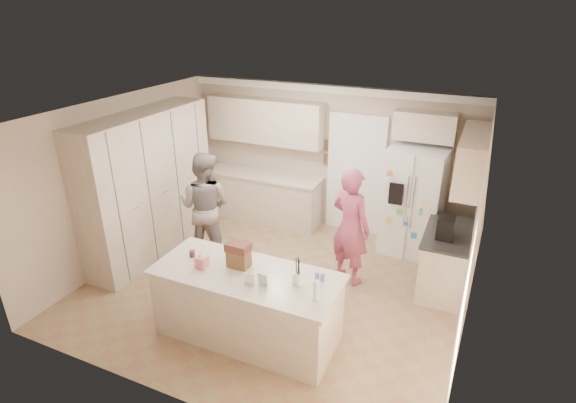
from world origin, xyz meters
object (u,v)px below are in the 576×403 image
at_px(coffee_maker, 446,228).
at_px(utensil_crock, 298,278).
at_px(dollhouse_body, 239,258).
at_px(teen_boy, 205,206).
at_px(refrigerator, 413,202).
at_px(island_base, 247,306).
at_px(tissue_box, 202,262).
at_px(teen_girl, 350,226).

relative_size(coffee_maker, utensil_crock, 2.00).
distance_m(coffee_maker, utensil_crock, 2.32).
bearing_deg(coffee_maker, dollhouse_body, -140.71).
xyz_separation_m(utensil_crock, teen_boy, (-2.20, 1.41, -0.10)).
height_order(refrigerator, island_base, refrigerator).
xyz_separation_m(coffee_maker, utensil_crock, (-1.40, -1.85, -0.07)).
relative_size(utensil_crock, tissue_box, 1.07).
bearing_deg(teen_girl, refrigerator, -96.74).
height_order(teen_boy, teen_girl, teen_boy).
distance_m(island_base, teen_boy, 2.17).
distance_m(utensil_crock, teen_boy, 2.61).
distance_m(dollhouse_body, teen_girl, 1.88).
height_order(coffee_maker, island_base, coffee_maker).
relative_size(utensil_crock, teen_boy, 0.08).
xyz_separation_m(island_base, dollhouse_body, (-0.15, 0.10, 0.60)).
bearing_deg(island_base, dollhouse_body, 146.31).
relative_size(coffee_maker, tissue_box, 2.14).
height_order(refrigerator, coffee_maker, refrigerator).
height_order(island_base, dollhouse_body, dollhouse_body).
height_order(refrigerator, teen_girl, refrigerator).
distance_m(utensil_crock, dollhouse_body, 0.80).
distance_m(coffee_maker, teen_girl, 1.31).
distance_m(refrigerator, teen_boy, 3.35).
bearing_deg(refrigerator, tissue_box, -118.17).
relative_size(refrigerator, teen_girl, 1.01).
bearing_deg(utensil_crock, teen_boy, 147.37).
bearing_deg(tissue_box, utensil_crock, 7.13).
bearing_deg(tissue_box, island_base, 10.30).
xyz_separation_m(refrigerator, coffee_maker, (0.61, -1.07, 0.17)).
xyz_separation_m(dollhouse_body, teen_girl, (0.92, 1.64, -0.14)).
bearing_deg(island_base, coffee_maker, 42.83).
bearing_deg(refrigerator, teen_boy, -148.35).
relative_size(coffee_maker, teen_boy, 0.17).
relative_size(refrigerator, tissue_box, 12.86).
height_order(tissue_box, teen_girl, teen_girl).
bearing_deg(island_base, teen_girl, 66.25).
xyz_separation_m(refrigerator, teen_girl, (-0.68, -1.23, -0.01)).
distance_m(refrigerator, coffee_maker, 1.24).
bearing_deg(teen_girl, utensil_crock, 108.08).
bearing_deg(utensil_crock, teen_girl, 86.09).
height_order(coffee_maker, teen_girl, teen_girl).
bearing_deg(teen_boy, dollhouse_body, 127.80).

